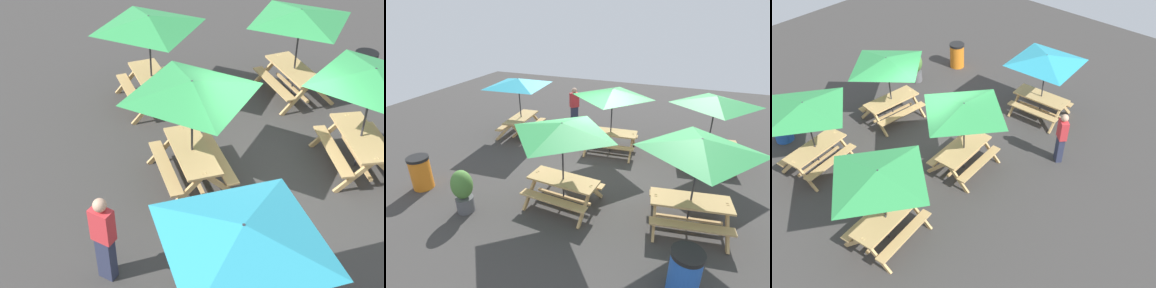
{
  "view_description": "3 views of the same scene",
  "coord_description": "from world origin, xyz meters",
  "views": [
    {
      "loc": [
        -8.06,
        3.32,
        6.95
      ],
      "look_at": [
        0.21,
        1.48,
        0.9
      ],
      "focal_mm": 50.0,
      "sensor_mm": 36.0,
      "label": 1
    },
    {
      "loc": [
        2.68,
        -7.96,
        4.81
      ],
      "look_at": [
        -0.38,
        -0.16,
        0.9
      ],
      "focal_mm": 28.0,
      "sensor_mm": 36.0,
      "label": 2
    },
    {
      "loc": [
        7.23,
        7.69,
        8.65
      ],
      "look_at": [
        0.21,
        1.48,
        0.9
      ],
      "focal_mm": 40.0,
      "sensor_mm": 36.0,
      "label": 3
    }
  ],
  "objects": [
    {
      "name": "trash_bin_blue",
      "position": [
        3.04,
        -3.7,
        0.49
      ],
      "size": [
        0.59,
        0.59,
        0.98
      ],
      "color": "blue",
      "rests_on": "ground"
    },
    {
      "name": "picnic_table_4",
      "position": [
        3.4,
        1.78,
        1.99
      ],
      "size": [
        2.26,
        2.26,
        2.34
      ],
      "rotation": [
        0.0,
        0.0,
        0.14
      ],
      "color": "tan",
      "rests_on": "ground"
    },
    {
      "name": "person_standing",
      "position": [
        -1.93,
        3.38,
        0.89
      ],
      "size": [
        0.4,
        0.41,
        1.67
      ],
      "rotation": [
        0.0,
        0.0,
        0.83
      ],
      "color": "#2D334C",
      "rests_on": "ground"
    },
    {
      "name": "picnic_table_1",
      "position": [
        0.21,
        1.48,
        1.99
      ],
      "size": [
        2.15,
        2.15,
        2.34
      ],
      "rotation": [
        0.0,
        0.0,
        0.08
      ],
      "color": "tan",
      "rests_on": "ground"
    },
    {
      "name": "picnic_table_3",
      "position": [
        -0.07,
        -2.0,
        1.99
      ],
      "size": [
        2.17,
        2.17,
        2.34
      ],
      "rotation": [
        0.0,
        0.0,
        -0.09
      ],
      "color": "tan",
      "rests_on": "ground"
    },
    {
      "name": "ground_plane",
      "position": [
        0.0,
        0.0,
        0.0
      ],
      "size": [
        24.0,
        24.0,
        0.0
      ],
      "primitive_type": "plane",
      "color": "#3D3A38",
      "rests_on": "ground"
    },
    {
      "name": "picnic_table_2",
      "position": [
        -3.51,
        1.65,
        1.99
      ],
      "size": [
        2.82,
        2.82,
        2.34
      ],
      "rotation": [
        0.0,
        0.0,
        1.64
      ],
      "color": "tan",
      "rests_on": "ground"
    },
    {
      "name": "picnic_table_0",
      "position": [
        3.02,
        -1.76,
        1.99
      ],
      "size": [
        2.27,
        2.27,
        2.34
      ],
      "rotation": [
        0.0,
        0.0,
        0.15
      ],
      "color": "tan",
      "rests_on": "ground"
    }
  ]
}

